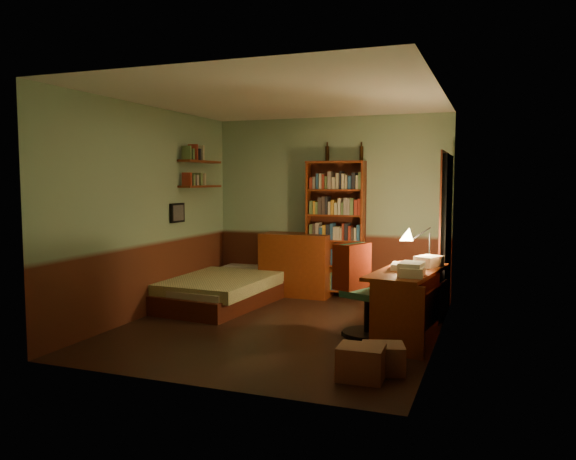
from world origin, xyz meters
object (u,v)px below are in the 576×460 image
(cardboard_box_b, at_px, (383,358))
(mini_stereo, at_px, (319,229))
(desk, at_px, (407,304))
(dresser, at_px, (297,264))
(bed, at_px, (226,279))
(bookshelf, at_px, (335,229))
(cardboard_box_a, at_px, (361,363))
(desk_lamp, at_px, (430,234))
(office_chair, at_px, (367,288))

(cardboard_box_b, bearing_deg, mini_stereo, 116.89)
(desk, relative_size, cardboard_box_b, 3.85)
(dresser, relative_size, mini_stereo, 4.62)
(bed, xyz_separation_m, bookshelf, (1.32, 0.89, 0.65))
(bed, bearing_deg, cardboard_box_a, -37.99)
(desk_lamp, bearing_deg, desk, -84.78)
(bookshelf, bearing_deg, dresser, -175.37)
(mini_stereo, relative_size, cardboard_box_b, 0.62)
(office_chair, bearing_deg, mini_stereo, 142.43)
(bed, height_order, mini_stereo, mini_stereo)
(desk, bearing_deg, office_chair, -159.80)
(cardboard_box_a, bearing_deg, office_chair, 100.43)
(bed, height_order, desk_lamp, desk_lamp)
(dresser, distance_m, cardboard_box_a, 3.58)
(mini_stereo, xyz_separation_m, bookshelf, (0.25, -0.04, 0.01))
(mini_stereo, relative_size, desk, 0.16)
(dresser, xyz_separation_m, mini_stereo, (0.30, 0.12, 0.52))
(dresser, bearing_deg, mini_stereo, 23.46)
(office_chair, bearing_deg, desk_lamp, 70.02)
(office_chair, bearing_deg, cardboard_box_a, -57.59)
(desk, height_order, office_chair, office_chair)
(bookshelf, relative_size, desk_lamp, 2.87)
(bookshelf, bearing_deg, desk, -58.32)
(bookshelf, distance_m, cardboard_box_a, 3.52)
(desk_lamp, xyz_separation_m, cardboard_box_b, (-0.19, -1.72, -0.95))
(dresser, relative_size, office_chair, 0.97)
(dresser, bearing_deg, cardboard_box_a, -60.80)
(desk, bearing_deg, bookshelf, 133.51)
(bed, xyz_separation_m, dresser, (0.76, 0.80, 0.13))
(office_chair, height_order, cardboard_box_b, office_chair)
(office_chair, distance_m, cardboard_box_a, 1.39)
(cardboard_box_a, bearing_deg, mini_stereo, 113.04)
(bookshelf, distance_m, office_chair, 2.16)
(desk_lamp, relative_size, cardboard_box_b, 1.92)
(mini_stereo, bearing_deg, cardboard_box_a, -52.12)
(dresser, height_order, office_chair, office_chair)
(mini_stereo, xyz_separation_m, office_chair, (1.15, -1.95, -0.44))
(dresser, height_order, desk_lamp, desk_lamp)
(bookshelf, height_order, desk, bookshelf)
(dresser, xyz_separation_m, desk_lamp, (2.02, -1.18, 0.62))
(bed, relative_size, cardboard_box_b, 6.15)
(bookshelf, xyz_separation_m, cardboard_box_b, (1.28, -2.99, -0.85))
(office_chair, bearing_deg, bed, 177.17)
(desk, bearing_deg, dresser, 144.83)
(bed, height_order, cardboard_box_b, bed)
(cardboard_box_b, bearing_deg, desk, 88.58)
(mini_stereo, xyz_separation_m, cardboard_box_a, (1.39, -3.26, -0.83))
(mini_stereo, height_order, office_chair, office_chair)
(bed, xyz_separation_m, cardboard_box_b, (2.60, -2.10, -0.20))
(mini_stereo, distance_m, office_chair, 2.30)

